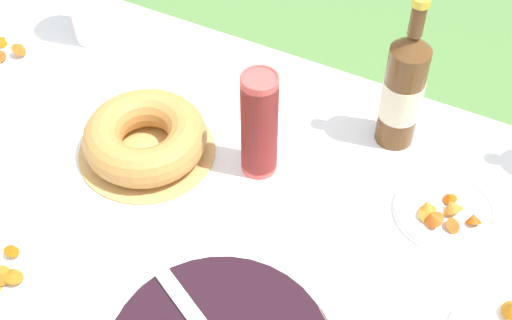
{
  "coord_description": "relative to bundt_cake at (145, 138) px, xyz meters",
  "views": [
    {
      "loc": [
        0.53,
        -0.7,
        1.81
      ],
      "look_at": [
        0.11,
        0.12,
        0.79
      ],
      "focal_mm": 50.0,
      "sensor_mm": 36.0,
      "label": 1
    }
  ],
  "objects": [
    {
      "name": "garden_table",
      "position": [
        0.12,
        -0.09,
        -0.11
      ],
      "size": [
        1.57,
        1.01,
        0.72
      ],
      "color": "#A87A47",
      "rests_on": "ground_plane"
    },
    {
      "name": "cup_stack",
      "position": [
        0.22,
        0.07,
        0.08
      ],
      "size": [
        0.07,
        0.07,
        0.24
      ],
      "color": "#E04C47",
      "rests_on": "tablecloth"
    },
    {
      "name": "snack_plate_right",
      "position": [
        -0.05,
        -0.38,
        -0.03
      ],
      "size": [
        0.21,
        0.21,
        0.05
      ],
      "color": "white",
      "rests_on": "tablecloth"
    },
    {
      "name": "snack_plate_left",
      "position": [
        0.59,
        0.12,
        -0.03
      ],
      "size": [
        0.2,
        0.2,
        0.06
      ],
      "color": "white",
      "rests_on": "tablecloth"
    },
    {
      "name": "tablecloth",
      "position": [
        0.12,
        -0.09,
        -0.06
      ],
      "size": [
        1.58,
        1.02,
        0.1
      ],
      "color": "white",
      "rests_on": "garden_table"
    },
    {
      "name": "bundt_cake",
      "position": [
        0.0,
        0.0,
        0.0
      ],
      "size": [
        0.28,
        0.28,
        0.09
      ],
      "color": "tan",
      "rests_on": "tablecloth"
    },
    {
      "name": "cider_bottle_amber",
      "position": [
        0.44,
        0.27,
        0.09
      ],
      "size": [
        0.08,
        0.08,
        0.35
      ],
      "color": "brown",
      "rests_on": "tablecloth"
    }
  ]
}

